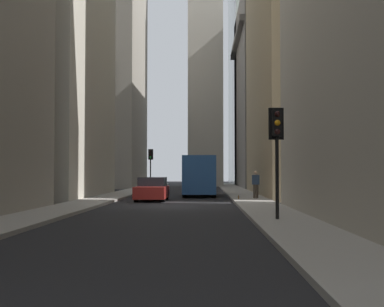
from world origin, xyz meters
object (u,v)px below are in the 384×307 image
(sedan_red, at_px, (152,190))
(discarded_bottle, at_px, (239,197))
(delivery_truck, at_px, (200,176))
(traffic_light_midblock, at_px, (151,159))
(pedestrian, at_px, (256,183))
(traffic_light_foreground, at_px, (277,137))

(sedan_red, xyz_separation_m, discarded_bottle, (-0.94, -5.14, -0.42))
(delivery_truck, xyz_separation_m, traffic_light_midblock, (15.81, 5.30, 1.62))
(pedestrian, height_order, discarded_bottle, pedestrian)
(delivery_truck, height_order, discarded_bottle, delivery_truck)
(traffic_light_foreground, relative_size, traffic_light_midblock, 0.95)
(sedan_red, distance_m, pedestrian, 6.33)
(delivery_truck, distance_m, discarded_bottle, 7.09)
(sedan_red, height_order, traffic_light_midblock, traffic_light_midblock)
(sedan_red, bearing_deg, traffic_light_midblock, 6.65)
(traffic_light_foreground, height_order, traffic_light_midblock, traffic_light_midblock)
(traffic_light_foreground, height_order, pedestrian, traffic_light_foreground)
(delivery_truck, relative_size, pedestrian, 3.87)
(traffic_light_foreground, xyz_separation_m, pedestrian, (13.58, -0.66, -1.88))
(delivery_truck, height_order, traffic_light_midblock, traffic_light_midblock)
(delivery_truck, bearing_deg, sedan_red, 153.60)
(traffic_light_foreground, bearing_deg, discarded_bottle, 2.33)
(delivery_truck, relative_size, sedan_red, 1.50)
(delivery_truck, distance_m, traffic_light_foreground, 18.93)
(pedestrian, relative_size, discarded_bottle, 6.18)
(traffic_light_midblock, bearing_deg, sedan_red, -173.35)
(delivery_truck, height_order, traffic_light_foreground, traffic_light_foreground)
(delivery_truck, bearing_deg, traffic_light_foreground, -171.36)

